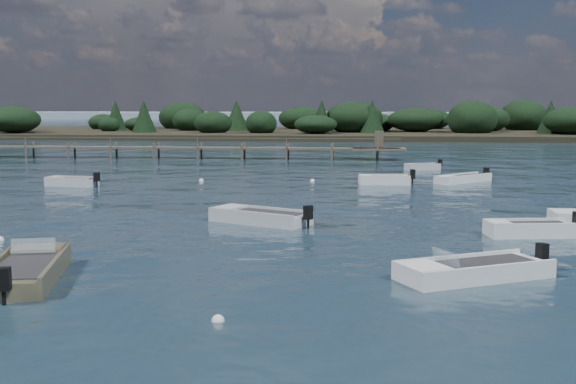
# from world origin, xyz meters

# --- Properties ---
(ground) EXTENTS (400.00, 400.00, 0.00)m
(ground) POSITION_xyz_m (0.00, 60.00, 0.00)
(ground) COLOR #142430
(ground) RESTS_ON ground
(tender_far_grey_b) EXTENTS (3.09, 1.97, 1.04)m
(tender_far_grey_b) POSITION_xyz_m (7.16, 37.60, 0.15)
(tender_far_grey_b) COLOR #B5BABD
(tender_far_grey_b) RESTS_ON ground
(tender_far_grey) EXTENTS (3.66, 1.89, 1.16)m
(tender_far_grey) POSITION_xyz_m (-16.19, 23.99, 0.16)
(tender_far_grey) COLOR #B5BABD
(tender_far_grey) RESTS_ON ground
(tender_far_white) EXTENTS (3.70, 1.66, 1.25)m
(tender_far_white) POSITION_xyz_m (3.78, 26.85, 0.18)
(tender_far_white) COLOR silver
(tender_far_white) RESTS_ON ground
(dinghy_mid_white_a) EXTENTS (4.97, 3.74, 1.18)m
(dinghy_mid_white_a) POSITION_xyz_m (5.55, 1.33, 0.15)
(dinghy_mid_white_a) COLOR silver
(dinghy_mid_white_a) RESTS_ON ground
(dinghy_mid_grey) EXTENTS (4.79, 3.53, 1.23)m
(dinghy_mid_grey) POSITION_xyz_m (-2.23, 10.81, 0.17)
(dinghy_mid_grey) COLOR #B5BABD
(dinghy_mid_grey) RESTS_ON ground
(dinghy_near_olive) EXTENTS (3.01, 5.54, 1.33)m
(dinghy_near_olive) POSITION_xyz_m (-7.78, -0.11, 0.17)
(dinghy_near_olive) COLOR brown
(dinghy_near_olive) RESTS_ON ground
(dinghy_extra_b) EXTENTS (4.16, 4.05, 1.10)m
(dinghy_extra_b) POSITION_xyz_m (9.07, 28.57, 0.15)
(dinghy_extra_b) COLOR silver
(dinghy_extra_b) RESTS_ON ground
(dinghy_extra_a) EXTENTS (3.85, 1.89, 1.22)m
(dinghy_extra_a) POSITION_xyz_m (8.89, 8.71, 0.17)
(dinghy_extra_a) COLOR silver
(dinghy_extra_a) RESTS_ON ground
(buoy_a) EXTENTS (0.32, 0.32, 0.32)m
(buoy_a) POSITION_xyz_m (-1.28, -3.65, 0.00)
(buoy_a) COLOR white
(buoy_a) RESTS_ON ground
(buoy_c) EXTENTS (0.32, 0.32, 0.32)m
(buoy_c) POSITION_xyz_m (-11.67, 5.81, 0.00)
(buoy_c) COLOR white
(buoy_c) RESTS_ON ground
(buoy_e) EXTENTS (0.32, 0.32, 0.32)m
(buoy_e) POSITION_xyz_m (-1.02, 28.35, 0.00)
(buoy_e) COLOR white
(buoy_e) RESTS_ON ground
(buoy_extra_a) EXTENTS (0.32, 0.32, 0.32)m
(buoy_extra_a) POSITION_xyz_m (-8.60, 27.82, 0.00)
(buoy_extra_a) COLOR white
(buoy_extra_a) RESTS_ON ground
(jetty) EXTENTS (64.50, 3.20, 3.40)m
(jetty) POSITION_xyz_m (-21.74, 47.99, 0.98)
(jetty) COLOR brown
(jetty) RESTS_ON ground
(far_headland) EXTENTS (190.00, 40.00, 5.80)m
(far_headland) POSITION_xyz_m (25.00, 100.00, 1.96)
(far_headland) COLOR black
(far_headland) RESTS_ON ground
(distant_haze) EXTENTS (280.00, 20.00, 2.40)m
(distant_haze) POSITION_xyz_m (-90.00, 230.00, 0.00)
(distant_haze) COLOR #8694A5
(distant_haze) RESTS_ON ground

